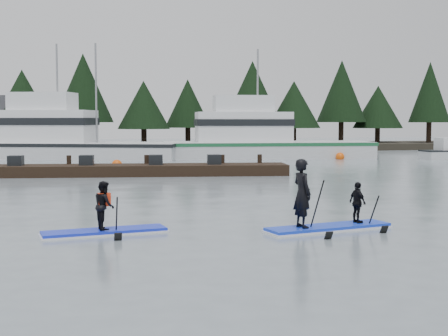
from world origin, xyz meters
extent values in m
plane|color=slate|center=(0.00, 0.00, 0.00)|extent=(160.00, 160.00, 0.00)
cube|color=#2D281E|center=(0.00, 42.00, 0.30)|extent=(70.00, 8.00, 0.60)
cube|color=silver|center=(-6.14, 31.44, 0.11)|extent=(16.93, 9.74, 2.18)
cube|color=white|center=(-7.99, 32.10, 2.38)|extent=(8.03, 5.54, 2.36)
cylinder|color=gray|center=(-6.91, 31.72, 4.80)|extent=(0.14, 0.14, 7.20)
cube|color=silver|center=(8.43, 29.24, 0.11)|extent=(15.83, 5.77, 2.22)
cube|color=white|center=(6.57, 29.40, 2.33)|extent=(7.23, 3.79, 2.22)
cylinder|color=gray|center=(7.65, 29.31, 4.66)|extent=(0.14, 0.14, 6.87)
cube|color=black|center=(-2.87, 16.25, 0.27)|extent=(16.63, 4.17, 0.55)
sphere|color=#E0500B|center=(13.05, 26.38, 0.00)|extent=(0.63, 0.63, 0.63)
sphere|color=#E0500B|center=(-3.11, 21.69, 0.00)|extent=(0.62, 0.62, 0.62)
cube|color=#162BD6|center=(-4.40, -0.27, 0.06)|extent=(3.11, 1.23, 0.11)
imported|color=black|center=(-4.40, -0.27, 0.71)|extent=(0.55, 0.65, 1.20)
cube|color=#FF3915|center=(-4.40, -0.27, 0.86)|extent=(0.33, 0.25, 0.32)
cylinder|color=black|center=(-4.11, -0.44, 0.25)|extent=(0.06, 0.87, 1.47)
cube|color=blue|center=(1.24, -0.91, 0.06)|extent=(3.47, 1.49, 0.12)
imported|color=black|center=(0.46, -1.08, 0.98)|extent=(0.54, 0.70, 1.73)
cylinder|color=black|center=(0.75, -1.24, 0.55)|extent=(0.11, 0.98, 1.66)
imported|color=black|center=(2.12, -0.72, 0.66)|extent=(0.39, 0.67, 1.08)
cylinder|color=black|center=(2.41, -0.88, 0.19)|extent=(0.10, 0.85, 1.43)
camera|label=1|loc=(-4.76, -15.81, 2.80)|focal=50.00mm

